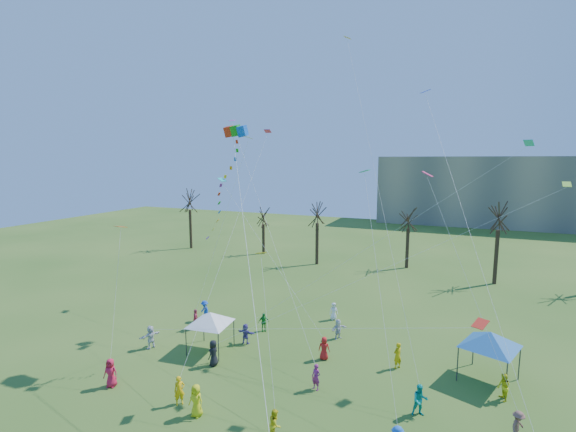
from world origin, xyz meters
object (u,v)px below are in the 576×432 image
at_px(distant_building, 524,192).
at_px(canopy_tent_white, 210,318).
at_px(canopy_tent_blue, 490,339).
at_px(big_box_kite, 226,193).

bearing_deg(distant_building, canopy_tent_white, -112.00).
xyz_separation_m(distant_building, canopy_tent_blue, (-11.09, -71.11, -4.67)).
bearing_deg(canopy_tent_blue, big_box_kite, -170.53).
xyz_separation_m(big_box_kite, canopy_tent_white, (-1.32, -0.51, -9.43)).
distance_m(distant_building, canopy_tent_white, 80.59).
relative_size(big_box_kite, canopy_tent_white, 5.40).
bearing_deg(canopy_tent_white, canopy_tent_blue, 10.33).
distance_m(distant_building, big_box_kite, 79.60).
xyz_separation_m(distant_building, canopy_tent_white, (-30.13, -74.58, -4.94)).
bearing_deg(canopy_tent_blue, canopy_tent_white, -169.67).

